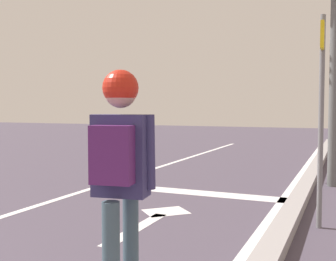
{
  "coord_description": "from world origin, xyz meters",
  "views": [
    {
      "loc": [
        4.15,
        0.4,
        1.4
      ],
      "look_at": [
        1.71,
        6.03,
        1.06
      ],
      "focal_mm": 44.25,
      "sensor_mm": 36.0,
      "label": 1
    }
  ],
  "objects": [
    {
      "name": "lane_arrow_stem",
      "position": [
        1.94,
        4.57,
        0.0
      ],
      "size": [
        0.16,
        1.4,
        0.01
      ],
      "primitive_type": "cube",
      "color": "silver",
      "rests_on": "ground"
    },
    {
      "name": "stop_bar",
      "position": [
        1.78,
        6.75,
        0.0
      ],
      "size": [
        3.31,
        0.4,
        0.01
      ],
      "primitive_type": "cube",
      "color": "silver",
      "rests_on": "ground"
    },
    {
      "name": "lane_line_curbside",
      "position": [
        3.28,
        6.0,
        0.0
      ],
      "size": [
        0.12,
        20.0,
        0.01
      ],
      "primitive_type": "cube",
      "color": "silver",
      "rests_on": "ground"
    },
    {
      "name": "lane_line_center",
      "position": [
        0.12,
        6.0,
        0.0
      ],
      "size": [
        0.12,
        20.0,
        0.01
      ],
      "primitive_type": "cube",
      "color": "silver",
      "rests_on": "ground"
    },
    {
      "name": "skater",
      "position": [
        2.82,
        2.7,
        1.05
      ],
      "size": [
        0.43,
        0.6,
        1.56
      ],
      "color": "#3F5562",
      "rests_on": "skateboard"
    },
    {
      "name": "street_sign_post",
      "position": [
        3.88,
        5.45,
        1.59
      ],
      "size": [
        0.06,
        0.44,
        2.45
      ],
      "color": "slate",
      "rests_on": "ground"
    },
    {
      "name": "curb_strip",
      "position": [
        3.53,
        6.0,
        0.07
      ],
      "size": [
        0.24,
        24.0,
        0.14
      ],
      "primitive_type": "cube",
      "color": "gray",
      "rests_on": "ground"
    },
    {
      "name": "lane_arrow_head",
      "position": [
        1.94,
        5.42,
        0.0
      ],
      "size": [
        0.71,
        0.71,
        0.01
      ],
      "primitive_type": "cube",
      "rotation": [
        0.0,
        0.0,
        0.79
      ],
      "color": "silver",
      "rests_on": "ground"
    }
  ]
}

